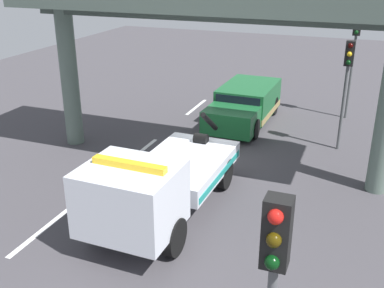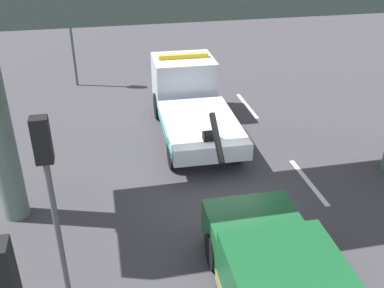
# 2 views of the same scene
# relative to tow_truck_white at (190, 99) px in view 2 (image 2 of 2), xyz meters

# --- Properties ---
(ground_plane) EXTENTS (60.00, 40.00, 0.10)m
(ground_plane) POSITION_rel_tow_truck_white_xyz_m (-4.40, 0.01, -1.25)
(ground_plane) COLOR #423F44
(lane_stripe_mid) EXTENTS (2.60, 0.16, 0.01)m
(lane_stripe_mid) POSITION_rel_tow_truck_white_xyz_m (-4.40, -2.78, -1.20)
(lane_stripe_mid) COLOR silver
(lane_stripe_mid) RESTS_ON ground
(lane_stripe_east) EXTENTS (2.60, 0.16, 0.01)m
(lane_stripe_east) POSITION_rel_tow_truck_white_xyz_m (1.60, -2.78, -1.20)
(lane_stripe_east) COLOR silver
(lane_stripe_east) RESTS_ON ground
(tow_truck_white) EXTENTS (7.27, 2.52, 2.46)m
(tow_truck_white) POSITION_rel_tow_truck_white_xyz_m (0.00, 0.00, 0.00)
(tow_truck_white) COLOR silver
(tow_truck_white) RESTS_ON ground
(traffic_light_far) EXTENTS (0.39, 0.32, 4.17)m
(traffic_light_far) POSITION_rel_tow_truck_white_xyz_m (-7.38, 4.25, 1.84)
(traffic_light_far) COLOR #515456
(traffic_light_far) RESTS_ON ground
(traffic_light_mid) EXTENTS (0.39, 0.32, 4.50)m
(traffic_light_mid) POSITION_rel_tow_truck_white_xyz_m (5.62, 4.25, 2.07)
(traffic_light_mid) COLOR #515456
(traffic_light_mid) RESTS_ON ground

